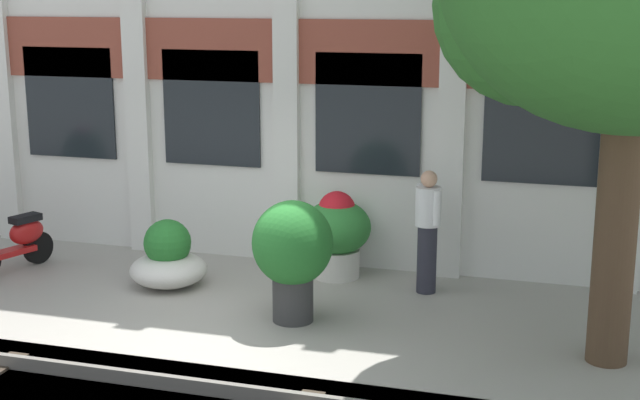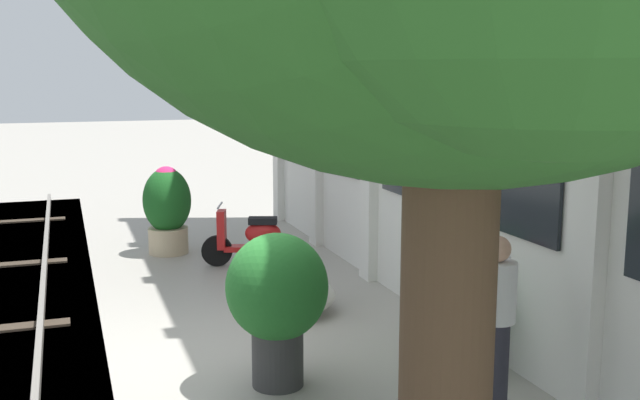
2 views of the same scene
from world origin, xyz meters
The scene contains 6 objects.
ground_plane centered at (0.00, 0.00, 0.00)m, with size 80.00×80.00×0.00m, color #9E998E.
potted_plant_fluted_column centered at (0.88, 2.28, 0.67)m, with size 0.96×0.96×1.23m.
potted_plant_stone_basin centered at (0.83, 0.47, 0.90)m, with size 0.98×0.98×1.50m.
potted_plant_wide_bowl centered at (-1.21, 1.25, 0.36)m, with size 1.05×1.05×0.93m.
scooter_near_curb centered at (-3.65, 1.30, 0.44)m, with size 0.67×1.33×0.98m.
resident_by_doorway centered at (2.20, 1.99, 0.89)m, with size 0.37×0.43×1.66m.
Camera 1 is at (4.06, -9.28, 3.90)m, focal length 50.00 mm.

